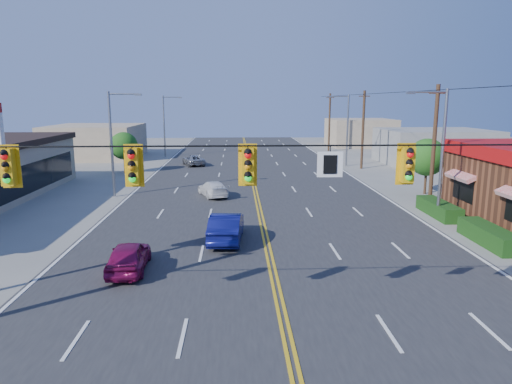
{
  "coord_description": "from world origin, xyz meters",
  "views": [
    {
      "loc": [
        -1.53,
        -13.09,
        7.25
      ],
      "look_at": [
        -0.43,
        12.27,
        2.2
      ],
      "focal_mm": 32.0,
      "sensor_mm": 36.0,
      "label": 1
    }
  ],
  "objects_px": {
    "car_magenta": "(129,257)",
    "car_silver": "(193,161)",
    "car_white": "(213,189)",
    "signal_span": "(285,184)",
    "car_blue": "(226,228)"
  },
  "relations": [
    {
      "from": "car_silver",
      "to": "signal_span",
      "type": "bearing_deg",
      "value": 80.57
    },
    {
      "from": "car_magenta",
      "to": "car_silver",
      "type": "relative_size",
      "value": 0.91
    },
    {
      "from": "car_magenta",
      "to": "car_blue",
      "type": "height_order",
      "value": "car_blue"
    },
    {
      "from": "signal_span",
      "to": "car_silver",
      "type": "bearing_deg",
      "value": 99.19
    },
    {
      "from": "car_blue",
      "to": "signal_span",
      "type": "bearing_deg",
      "value": 105.08
    },
    {
      "from": "signal_span",
      "to": "car_magenta",
      "type": "distance_m",
      "value": 9.43
    },
    {
      "from": "car_magenta",
      "to": "signal_span",
      "type": "bearing_deg",
      "value": 133.63
    },
    {
      "from": "car_white",
      "to": "car_magenta",
      "type": "bearing_deg",
      "value": 60.88
    },
    {
      "from": "car_blue",
      "to": "car_silver",
      "type": "relative_size",
      "value": 1.09
    },
    {
      "from": "car_magenta",
      "to": "car_blue",
      "type": "relative_size",
      "value": 0.84
    },
    {
      "from": "car_magenta",
      "to": "car_blue",
      "type": "bearing_deg",
      "value": -137.11
    },
    {
      "from": "car_white",
      "to": "car_silver",
      "type": "relative_size",
      "value": 0.96
    },
    {
      "from": "car_blue",
      "to": "car_white",
      "type": "bearing_deg",
      "value": -79.77
    },
    {
      "from": "car_magenta",
      "to": "car_white",
      "type": "distance_m",
      "value": 15.98
    },
    {
      "from": "signal_span",
      "to": "car_blue",
      "type": "bearing_deg",
      "value": 101.08
    }
  ]
}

